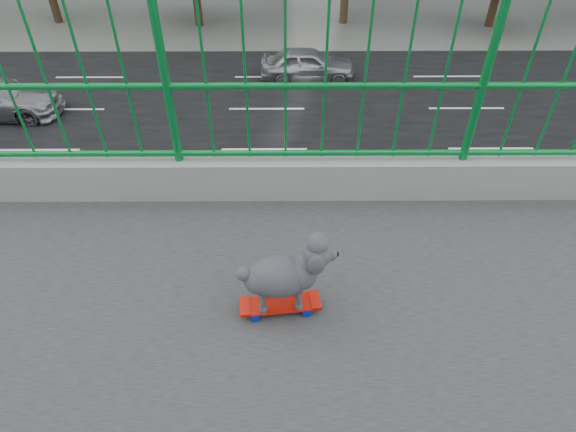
# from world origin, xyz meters

# --- Properties ---
(road) EXTENTS (18.00, 90.00, 0.02)m
(road) POSITION_xyz_m (-13.00, 0.00, 0.01)
(road) COLOR black
(road) RESTS_ON ground
(railing) EXTENTS (3.00, 24.00, 1.42)m
(railing) POSITION_xyz_m (0.00, 0.00, 7.21)
(railing) COLOR gray
(railing) RESTS_ON footbridge
(skateboard) EXTENTS (0.18, 0.47, 0.06)m
(skateboard) POSITION_xyz_m (-0.30, 0.72, 7.05)
(skateboard) COLOR red
(skateboard) RESTS_ON footbridge
(poodle) EXTENTS (0.26, 0.54, 0.45)m
(poodle) POSITION_xyz_m (-0.30, 0.74, 7.30)
(poodle) COLOR #312F34
(poodle) RESTS_ON skateboard
(car_4) EXTENTS (1.63, 4.06, 1.38)m
(car_4) POSITION_xyz_m (-18.80, 1.72, 0.69)
(car_4) COLOR gray
(car_4) RESTS_ON ground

